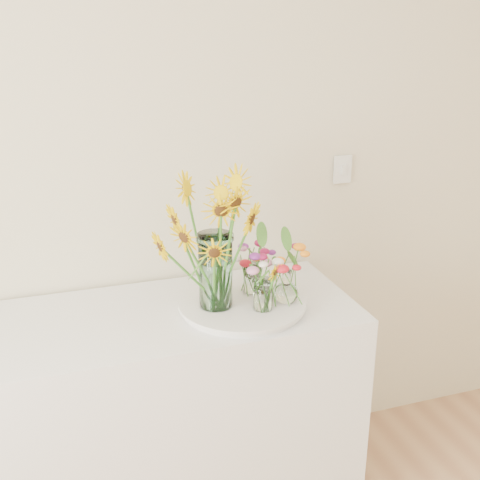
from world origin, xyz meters
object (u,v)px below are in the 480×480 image
at_px(mason_jar, 216,271).
at_px(small_vase_b, 286,286).
at_px(small_vase_a, 263,295).
at_px(small_vase_c, 252,279).
at_px(tray, 242,306).
at_px(counter, 170,417).

height_order(mason_jar, small_vase_b, mason_jar).
height_order(small_vase_a, small_vase_b, small_vase_b).
height_order(small_vase_a, small_vase_c, small_vase_a).
relative_size(tray, mason_jar, 1.58).
bearing_deg(counter, small_vase_a, -22.85).
distance_m(mason_jar, small_vase_b, 0.27).
bearing_deg(tray, counter, 168.08).
xyz_separation_m(tray, small_vase_a, (0.05, -0.08, 0.07)).
bearing_deg(counter, mason_jar, -18.18).
distance_m(mason_jar, small_vase_a, 0.19).
bearing_deg(small_vase_b, small_vase_a, -161.90).
relative_size(counter, small_vase_a, 11.89).
xyz_separation_m(tray, small_vase_b, (0.15, -0.05, 0.08)).
bearing_deg(mason_jar, small_vase_a, -27.94).
relative_size(mason_jar, small_vase_a, 2.37).
distance_m(counter, small_vase_c, 0.63).
bearing_deg(small_vase_b, mason_jar, 169.66).
xyz_separation_m(small_vase_a, small_vase_c, (0.01, 0.15, -0.00)).
distance_m(tray, small_vase_b, 0.18).
xyz_separation_m(mason_jar, small_vase_b, (0.25, -0.05, -0.08)).
height_order(tray, small_vase_a, small_vase_a).
bearing_deg(small_vase_c, small_vase_a, -95.05).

